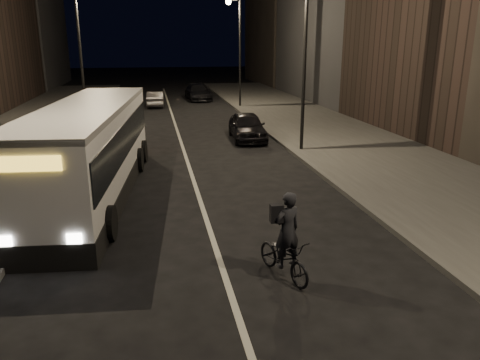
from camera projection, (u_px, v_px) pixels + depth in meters
name	position (u px, v px, depth m)	size (l,w,h in m)	color
ground	(227.00, 283.00, 10.47)	(180.00, 180.00, 0.00)	black
sidewalk_right	(341.00, 140.00, 25.14)	(7.00, 70.00, 0.16)	#383836
sidewalk_left	(3.00, 154.00, 22.11)	(7.00, 70.00, 0.16)	#383836
streetlight_right_mid	(300.00, 37.00, 21.18)	(1.20, 0.44, 8.12)	black
streetlight_right_far	(237.00, 39.00, 36.25)	(1.20, 0.44, 8.12)	black
streetlight_left_far	(84.00, 38.00, 28.70)	(1.20, 0.44, 8.12)	black
city_bus	(90.00, 147.00, 16.03)	(3.60, 11.88, 3.16)	white
cyclist_on_bicycle	(285.00, 249.00, 10.50)	(1.22, 1.93, 2.11)	black
car_near	(247.00, 126.00, 25.36)	(1.75, 4.34, 1.48)	black
car_mid	(155.00, 99.00, 38.28)	(1.31, 3.77, 1.24)	#343436
car_far	(198.00, 92.00, 42.48)	(2.00, 4.92, 1.43)	black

